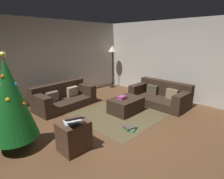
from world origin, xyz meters
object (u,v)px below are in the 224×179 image
object	(u,v)px
couch_right	(161,96)
book_stack	(130,128)
side_table	(74,136)
christmas_tree	(10,100)
couch_left	(63,98)
corner_lamp	(112,52)
laptop	(74,121)
ottoman	(126,105)
gift_box	(122,98)
tv_remote	(126,98)

from	to	relation	value
couch_right	book_stack	bearing A→B (deg)	100.50
side_table	christmas_tree	bearing A→B (deg)	131.46
couch_left	couch_right	size ratio (longest dim) A/B	1.05
corner_lamp	book_stack	bearing A→B (deg)	-129.80
side_table	laptop	bearing A→B (deg)	-111.04
ottoman	corner_lamp	world-z (taller)	corner_lamp
couch_right	gift_box	distance (m)	1.45
ottoman	book_stack	bearing A→B (deg)	-134.31
couch_left	couch_right	xyz separation A→B (m)	(2.23, -2.03, -0.00)
ottoman	book_stack	world-z (taller)	ottoman
laptop	corner_lamp	distance (m)	4.66
laptop	corner_lamp	world-z (taller)	corner_lamp
gift_box	book_stack	distance (m)	1.03
tv_remote	book_stack	xyz separation A→B (m)	(-0.71, -0.73, -0.38)
christmas_tree	laptop	world-z (taller)	christmas_tree
couch_left	laptop	bearing A→B (deg)	60.13
couch_left	christmas_tree	distance (m)	2.28
gift_box	corner_lamp	xyz separation A→B (m)	(1.82, 2.12, 1.03)
gift_box	side_table	size ratio (longest dim) A/B	0.38
couch_right	gift_box	xyz separation A→B (m)	(-1.38, 0.42, 0.18)
corner_lamp	ottoman	bearing A→B (deg)	-128.15
gift_box	tv_remote	distance (m)	0.15
couch_right	ottoman	xyz separation A→B (m)	(-1.25, 0.38, -0.07)
couch_left	christmas_tree	world-z (taller)	christmas_tree
tv_remote	christmas_tree	size ratio (longest dim) A/B	0.09
tv_remote	laptop	world-z (taller)	laptop
gift_box	side_table	bearing A→B (deg)	-165.81
gift_box	christmas_tree	size ratio (longest dim) A/B	0.12
gift_box	book_stack	world-z (taller)	gift_box
couch_left	gift_box	world-z (taller)	couch_left
gift_box	laptop	size ratio (longest dim) A/B	0.44
side_table	book_stack	world-z (taller)	side_table
ottoman	tv_remote	distance (m)	0.21
gift_box	laptop	distance (m)	1.99
couch_right	tv_remote	bearing A→B (deg)	72.98
ottoman	christmas_tree	world-z (taller)	christmas_tree
couch_left	side_table	world-z (taller)	couch_left
couch_left	ottoman	world-z (taller)	couch_left
gift_box	book_stack	size ratio (longest dim) A/B	0.66
corner_lamp	side_table	bearing A→B (deg)	-145.08
couch_left	couch_right	world-z (taller)	couch_right
couch_left	book_stack	distance (m)	2.40
couch_right	tv_remote	size ratio (longest dim) A/B	10.85
couch_right	corner_lamp	xyz separation A→B (m)	(0.44, 2.53, 1.20)
couch_left	laptop	world-z (taller)	laptop
couch_left	ottoman	size ratio (longest dim) A/B	2.01
side_table	book_stack	size ratio (longest dim) A/B	1.72
ottoman	side_table	bearing A→B (deg)	-167.77
tv_remote	book_stack	bearing A→B (deg)	-111.00
christmas_tree	tv_remote	bearing A→B (deg)	-7.34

